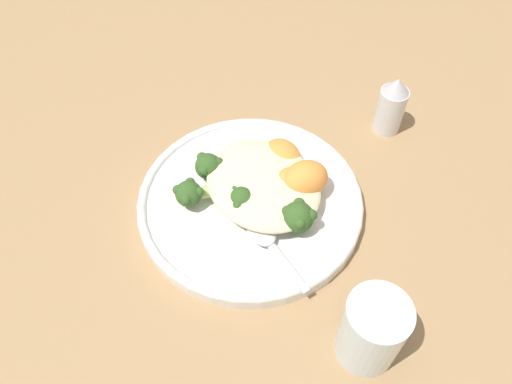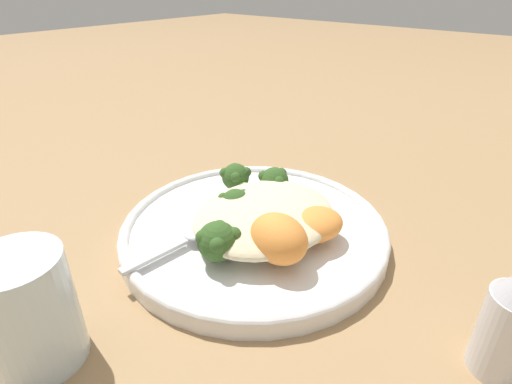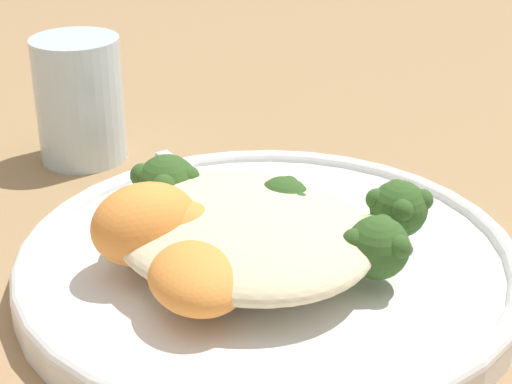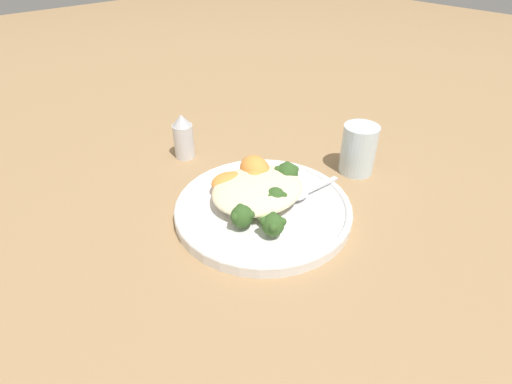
% 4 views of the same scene
% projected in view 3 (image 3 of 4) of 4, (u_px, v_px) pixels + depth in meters
% --- Properties ---
extents(ground_plane, '(4.00, 4.00, 0.00)m').
position_uv_depth(ground_plane, '(277.00, 296.00, 0.48)').
color(ground_plane, '#9E7A51').
extents(plate, '(0.29, 0.29, 0.02)m').
position_uv_depth(plate, '(269.00, 263.00, 0.49)').
color(plate, white).
rests_on(plate, ground_plane).
extents(quinoa_mound, '(0.16, 0.13, 0.03)m').
position_uv_depth(quinoa_mound, '(241.00, 230.00, 0.47)').
color(quinoa_mound, beige).
rests_on(quinoa_mound, plate).
extents(broccoli_stalk_0, '(0.07, 0.06, 0.03)m').
position_uv_depth(broccoli_stalk_0, '(359.00, 249.00, 0.45)').
color(broccoli_stalk_0, '#9EBC66').
rests_on(broccoli_stalk_0, plate).
extents(broccoli_stalk_1, '(0.05, 0.11, 0.03)m').
position_uv_depth(broccoli_stalk_1, '(372.00, 219.00, 0.49)').
color(broccoli_stalk_1, '#9EBC66').
rests_on(broccoli_stalk_1, plate).
extents(broccoli_stalk_2, '(0.06, 0.07, 0.03)m').
position_uv_depth(broccoli_stalk_2, '(281.00, 211.00, 0.49)').
color(broccoli_stalk_2, '#9EBC66').
rests_on(broccoli_stalk_2, plate).
extents(broccoli_stalk_3, '(0.12, 0.04, 0.04)m').
position_uv_depth(broccoli_stalk_3, '(184.00, 198.00, 0.51)').
color(broccoli_stalk_3, '#9EBC66').
rests_on(broccoli_stalk_3, plate).
extents(sweet_potato_chunk_0, '(0.08, 0.07, 0.03)m').
position_uv_depth(sweet_potato_chunk_0, '(201.00, 278.00, 0.43)').
color(sweet_potato_chunk_0, orange).
rests_on(sweet_potato_chunk_0, plate).
extents(sweet_potato_chunk_1, '(0.06, 0.07, 0.05)m').
position_uv_depth(sweet_potato_chunk_1, '(145.00, 224.00, 0.46)').
color(sweet_potato_chunk_1, orange).
rests_on(sweet_potato_chunk_1, plate).
extents(sweet_potato_chunk_2, '(0.06, 0.06, 0.03)m').
position_uv_depth(sweet_potato_chunk_2, '(179.00, 232.00, 0.47)').
color(sweet_potato_chunk_2, orange).
rests_on(sweet_potato_chunk_2, plate).
extents(spoon, '(0.11, 0.03, 0.01)m').
position_uv_depth(spoon, '(229.00, 191.00, 0.54)').
color(spoon, silver).
rests_on(spoon, plate).
extents(water_glass, '(0.07, 0.07, 0.09)m').
position_uv_depth(water_glass, '(80.00, 100.00, 0.64)').
color(water_glass, silver).
rests_on(water_glass, ground_plane).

